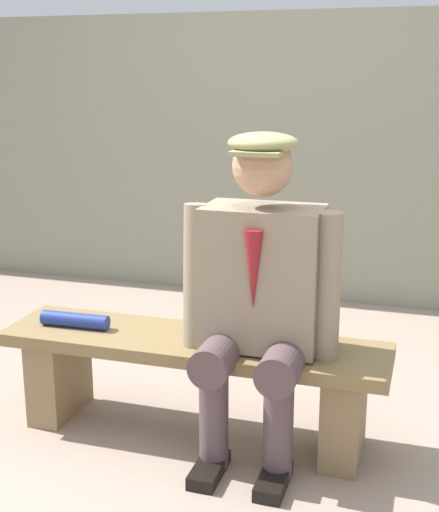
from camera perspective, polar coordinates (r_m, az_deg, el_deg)
ground_plane at (r=3.01m, az=-2.13°, el=-14.17°), size 30.00×30.00×0.00m
bench at (r=2.89m, az=-2.19°, el=-9.22°), size 1.57×0.39×0.42m
seated_man at (r=2.63m, az=3.25°, el=-2.52°), size 0.61×0.54×1.25m
rolled_magazine at (r=3.00m, az=-11.68°, el=-5.13°), size 0.30×0.07×0.06m
stadium_wall at (r=4.65m, az=6.20°, el=7.90°), size 12.00×0.24×1.83m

